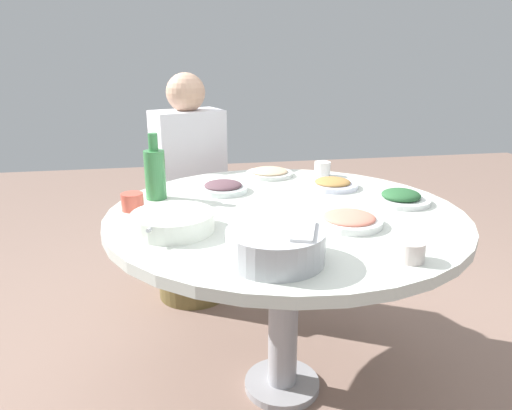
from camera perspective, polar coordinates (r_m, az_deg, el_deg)
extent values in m
plane|color=#85695C|center=(2.04, 3.11, -20.82)|extent=(8.00, 8.00, 0.00)
cylinder|color=#99999E|center=(2.03, 3.11, -20.49)|extent=(0.30, 0.30, 0.03)
cylinder|color=#99999E|center=(1.83, 3.30, -11.79)|extent=(0.11, 0.11, 0.68)
cylinder|color=silver|center=(1.69, 3.52, -1.20)|extent=(1.25, 1.25, 0.04)
cylinder|color=#B2B5BA|center=(1.26, 2.32, -4.88)|extent=(0.26, 0.26, 0.09)
ellipsoid|color=white|center=(1.26, 2.32, -4.69)|extent=(0.22, 0.22, 0.10)
cube|color=white|center=(1.24, 5.68, -3.04)|extent=(0.16, 0.10, 0.01)
cylinder|color=white|center=(1.50, -9.88, -1.97)|extent=(0.26, 0.26, 0.06)
cylinder|color=black|center=(1.50, -9.88, -2.14)|extent=(0.23, 0.23, 0.04)
cylinder|color=silver|center=(1.50, -9.93, -1.23)|extent=(0.25, 0.15, 0.01)
cylinder|color=white|center=(1.56, 11.04, -1.97)|extent=(0.21, 0.21, 0.02)
ellipsoid|color=#DD7D67|center=(1.56, 11.08, -1.45)|extent=(0.17, 0.17, 0.03)
cylinder|color=white|center=(1.91, -3.94, 1.93)|extent=(0.20, 0.20, 0.02)
ellipsoid|color=brown|center=(1.90, -3.95, 2.38)|extent=(0.15, 0.15, 0.03)
cylinder|color=silver|center=(1.98, 9.11, 2.34)|extent=(0.21, 0.21, 0.02)
ellipsoid|color=#A5793F|center=(1.98, 9.13, 2.75)|extent=(0.15, 0.15, 0.03)
cylinder|color=silver|center=(2.15, 1.59, 3.74)|extent=(0.21, 0.21, 0.02)
ellipsoid|color=#CAAC87|center=(2.15, 1.59, 4.07)|extent=(0.16, 0.16, 0.03)
cylinder|color=white|center=(1.84, 16.86, 0.54)|extent=(0.21, 0.21, 0.02)
ellipsoid|color=#26582F|center=(1.83, 16.92, 1.15)|extent=(0.14, 0.14, 0.04)
cylinder|color=#3E8C4C|center=(1.83, -11.94, 3.54)|extent=(0.08, 0.08, 0.18)
cylinder|color=#3E8C4C|center=(1.80, -12.19, 7.36)|extent=(0.04, 0.04, 0.06)
cylinder|color=silver|center=(1.34, 17.92, -5.24)|extent=(0.08, 0.08, 0.05)
cylinder|color=#CE5241|center=(1.73, -14.52, 0.38)|extent=(0.08, 0.08, 0.06)
cylinder|color=white|center=(2.16, 7.93, 4.30)|extent=(0.07, 0.07, 0.06)
cylinder|color=brown|center=(2.62, -7.53, -6.34)|extent=(0.38, 0.38, 0.42)
cube|color=#2D333D|center=(2.52, -7.78, -0.72)|extent=(0.43, 0.42, 0.12)
cube|color=silver|center=(2.44, -8.06, 5.75)|extent=(0.30, 0.39, 0.46)
sphere|color=tan|center=(2.40, -8.40, 13.14)|extent=(0.19, 0.19, 0.19)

